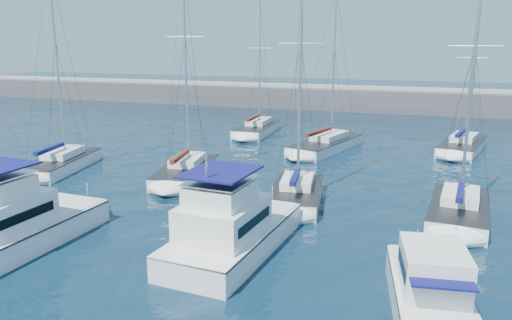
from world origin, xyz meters
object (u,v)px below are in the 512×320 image
(motor_yacht_port_inner, at_px, (16,225))
(sailboat_mid_e, at_px, (459,210))
(sailboat_back_a, at_px, (257,129))
(sailboat_mid_b, at_px, (186,171))
(motor_yacht_stbd_inner, at_px, (230,231))
(sailboat_back_b, at_px, (326,145))
(sailboat_mid_c, at_px, (297,194))
(sailboat_mid_a, at_px, (61,163))
(sailboat_back_c, at_px, (462,146))
(motor_yacht_stbd_outer, at_px, (429,290))

(motor_yacht_port_inner, bearing_deg, sailboat_mid_e, 31.47)
(sailboat_back_a, bearing_deg, sailboat_mid_b, -89.39)
(sailboat_mid_e, bearing_deg, motor_yacht_stbd_inner, -135.49)
(sailboat_mid_b, xyz_separation_m, sailboat_mid_e, (18.51, -2.90, -0.01))
(motor_yacht_stbd_inner, relative_size, sailboat_back_b, 0.63)
(sailboat_mid_c, relative_size, sailboat_back_a, 1.08)
(sailboat_mid_c, bearing_deg, sailboat_mid_e, -7.80)
(motor_yacht_stbd_inner, bearing_deg, sailboat_back_b, 95.01)
(sailboat_mid_a, relative_size, sailboat_mid_c, 1.03)
(sailboat_back_a, bearing_deg, sailboat_back_c, -8.76)
(sailboat_mid_b, bearing_deg, motor_yacht_stbd_outer, -49.48)
(sailboat_mid_b, bearing_deg, sailboat_back_b, 48.24)
(sailboat_mid_b, distance_m, sailboat_mid_c, 9.54)
(motor_yacht_port_inner, bearing_deg, sailboat_mid_a, 125.27)
(sailboat_mid_a, distance_m, sailboat_back_c, 34.61)
(sailboat_mid_a, relative_size, sailboat_back_a, 1.10)
(motor_yacht_stbd_outer, height_order, sailboat_back_a, sailboat_back_a)
(motor_yacht_stbd_outer, height_order, sailboat_back_b, sailboat_back_b)
(motor_yacht_stbd_outer, height_order, sailboat_mid_c, sailboat_mid_c)
(motor_yacht_port_inner, bearing_deg, sailboat_back_b, 72.44)
(motor_yacht_stbd_inner, distance_m, sailboat_back_b, 24.19)
(sailboat_mid_a, distance_m, sailboat_mid_c, 19.58)
(motor_yacht_stbd_outer, bearing_deg, motor_yacht_port_inner, 171.78)
(sailboat_mid_c, relative_size, sailboat_back_b, 1.05)
(motor_yacht_port_inner, relative_size, sailboat_mid_c, 0.57)
(motor_yacht_port_inner, distance_m, sailboat_back_c, 37.22)
(motor_yacht_stbd_inner, distance_m, sailboat_mid_e, 13.57)
(sailboat_back_b, bearing_deg, sailboat_mid_a, -127.49)
(sailboat_mid_a, bearing_deg, motor_yacht_stbd_inner, -39.88)
(motor_yacht_stbd_inner, relative_size, motor_yacht_stbd_outer, 1.43)
(motor_yacht_stbd_outer, xyz_separation_m, sailboat_back_b, (-8.86, 26.78, -0.44))
(sailboat_back_c, bearing_deg, sailboat_mid_e, -80.57)
(sailboat_mid_b, relative_size, sailboat_back_a, 1.12)
(motor_yacht_port_inner, relative_size, sailboat_back_b, 0.60)
(sailboat_back_a, bearing_deg, motor_yacht_port_inner, -94.10)
(sailboat_back_a, bearing_deg, sailboat_mid_e, -49.78)
(sailboat_mid_b, bearing_deg, sailboat_back_c, 29.25)
(sailboat_mid_b, xyz_separation_m, sailboat_back_c, (19.80, 16.02, -0.04))
(sailboat_mid_b, distance_m, sailboat_back_a, 18.65)
(sailboat_back_b, relative_size, sailboat_back_c, 1.11)
(motor_yacht_port_inner, height_order, sailboat_back_a, sailboat_back_a)
(sailboat_back_c, bearing_deg, motor_yacht_port_inner, -112.85)
(sailboat_back_a, bearing_deg, sailboat_mid_a, -117.94)
(sailboat_back_c, bearing_deg, sailboat_back_a, -173.94)
(motor_yacht_port_inner, relative_size, sailboat_mid_a, 0.55)
(sailboat_mid_b, xyz_separation_m, sailboat_mid_c, (9.08, -2.95, 0.01))
(sailboat_mid_c, height_order, sailboat_back_a, sailboat_mid_c)
(motor_yacht_stbd_outer, bearing_deg, sailboat_mid_a, 146.04)
(sailboat_back_a, bearing_deg, sailboat_mid_c, -67.16)
(sailboat_mid_e, height_order, sailboat_back_c, sailboat_mid_e)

